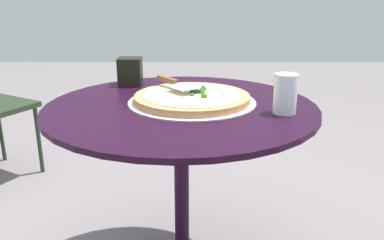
# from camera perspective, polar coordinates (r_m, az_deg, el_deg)

# --- Properties ---
(patio_table) EXTENTS (0.92, 0.92, 0.71)m
(patio_table) POSITION_cam_1_polar(r_m,az_deg,el_deg) (1.40, -1.56, -3.91)
(patio_table) COLOR black
(patio_table) RESTS_ON ground
(pizza_on_tray) EXTENTS (0.44, 0.44, 0.05)m
(pizza_on_tray) POSITION_cam_1_polar(r_m,az_deg,el_deg) (1.36, 0.02, 3.17)
(pizza_on_tray) COLOR silver
(pizza_on_tray) RESTS_ON patio_table
(pizza_server) EXTENTS (0.17, 0.20, 0.02)m
(pizza_server) POSITION_cam_1_polar(r_m,az_deg,el_deg) (1.42, -2.50, 5.37)
(pizza_server) COLOR silver
(pizza_server) RESTS_ON pizza_on_tray
(drinking_cup) EXTENTS (0.07, 0.07, 0.13)m
(drinking_cup) POSITION_cam_1_polar(r_m,az_deg,el_deg) (1.26, 13.35, 3.72)
(drinking_cup) COLOR white
(drinking_cup) RESTS_ON patio_table
(napkin_dispenser) EXTENTS (0.09, 0.09, 0.11)m
(napkin_dispenser) POSITION_cam_1_polar(r_m,az_deg,el_deg) (1.64, -8.93, 6.96)
(napkin_dispenser) COLOR black
(napkin_dispenser) RESTS_ON patio_table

